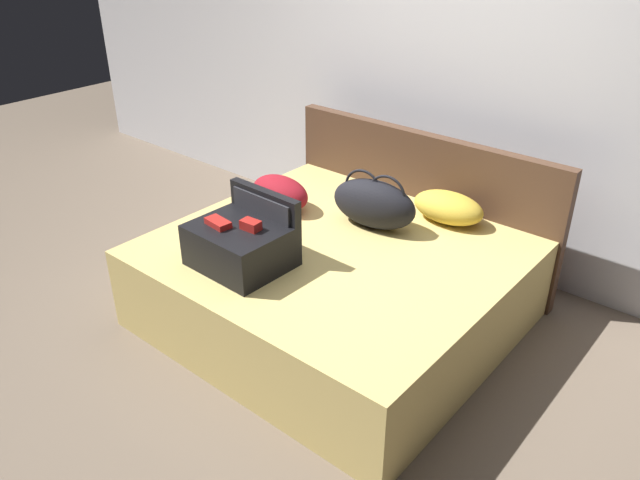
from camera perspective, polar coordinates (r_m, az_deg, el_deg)
ground_plane at (r=3.57m, az=-2.83°, el=-10.11°), size 12.00×12.00×0.00m
back_wall at (r=4.24m, az=12.52°, el=15.30°), size 8.00×0.10×2.60m
bed at (r=3.67m, az=1.31°, el=-4.06°), size 1.92×1.74×0.50m
headboard at (r=4.23m, az=9.12°, el=3.59°), size 1.96×0.08×0.94m
hard_case_large at (r=3.33m, az=-7.22°, el=-0.13°), size 0.50×0.44×0.38m
duffel_bag at (r=3.71m, az=4.96°, el=3.36°), size 0.56×0.30×0.35m
pillow_near_headboard at (r=3.86m, az=11.65°, el=2.93°), size 0.46×0.28×0.19m
pillow_center_head at (r=3.96m, az=-3.67°, el=4.35°), size 0.44×0.28×0.21m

